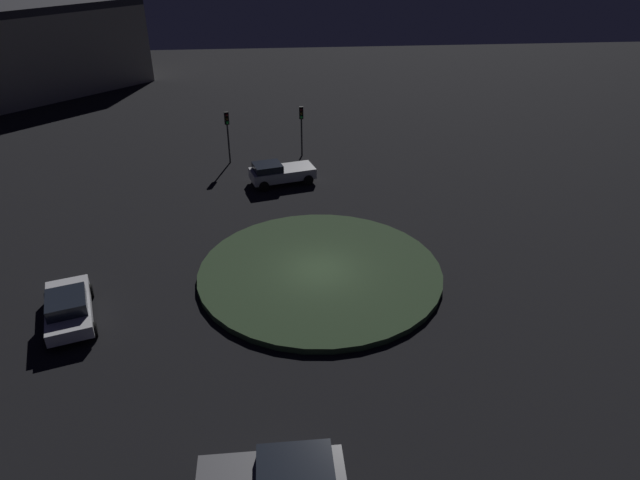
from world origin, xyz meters
TOP-DOWN VIEW (x-y plane):
  - ground_plane at (0.00, 0.00)m, footprint 118.47×118.47m
  - roundabout_island at (0.00, 0.00)m, footprint 12.15×12.15m
  - car_silver at (-1.66, 11.61)m, footprint 4.57×2.90m
  - car_grey at (-2.43, -12.32)m, footprint 4.51×2.13m
  - car_white at (-11.32, -2.75)m, footprint 3.08×4.68m
  - traffic_light_north at (0.15, 16.61)m, footprint 0.30×0.36m
  - traffic_light_north_near at (-5.21, 15.66)m, footprint 0.35×0.39m

SIDE VIEW (x-z plane):
  - ground_plane at x=0.00m, z-range 0.00..0.00m
  - roundabout_island at x=0.00m, z-range 0.00..0.30m
  - car_grey at x=-2.43m, z-range 0.05..1.41m
  - car_white at x=-11.32m, z-range 0.01..1.45m
  - car_silver at x=-1.66m, z-range 0.03..1.51m
  - traffic_light_north at x=0.15m, z-range 0.81..4.58m
  - traffic_light_north_near at x=-5.21m, z-range 0.82..4.61m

